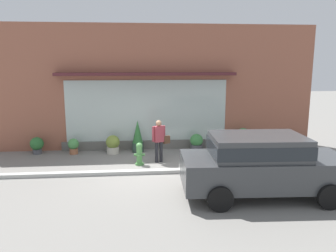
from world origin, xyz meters
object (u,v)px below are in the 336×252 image
parked_car_dark_gray (261,162)px  potted_plant_window_left (196,142)px  potted_plant_by_entrance (243,138)px  fire_hydrant (139,154)px  potted_plant_near_hydrant (37,145)px  potted_plant_window_right (113,144)px  potted_plant_window_center (73,146)px  pedestrian_with_handbag (159,138)px  potted_plant_corner_tall (138,137)px

parked_car_dark_gray → potted_plant_window_left: bearing=102.8°
potted_plant_by_entrance → fire_hydrant: bearing=-157.7°
parked_car_dark_gray → potted_plant_window_left: (-0.88, 4.83, -0.60)m
potted_plant_window_left → potted_plant_near_hydrant: 6.37m
parked_car_dark_gray → potted_plant_by_entrance: (1.07, 4.84, -0.46)m
fire_hydrant → potted_plant_window_right: (-1.04, 1.59, -0.03)m
fire_hydrant → potted_plant_near_hydrant: (-4.02, 1.82, -0.04)m
parked_car_dark_gray → potted_plant_window_right: (-4.27, 4.67, -0.57)m
fire_hydrant → potted_plant_window_center: bearing=147.1°
pedestrian_with_handbag → potted_plant_window_right: pedestrian_with_handbag is taller
parked_car_dark_gray → potted_plant_window_center: (-5.81, 4.75, -0.61)m
fire_hydrant → potted_plant_window_left: 2.93m
parked_car_dark_gray → potted_plant_window_center: size_ratio=7.17×
potted_plant_window_left → potted_plant_by_entrance: bearing=0.3°
parked_car_dark_gray → potted_plant_near_hydrant: 8.77m
pedestrian_with_handbag → parked_car_dark_gray: 4.17m
potted_plant_window_right → potted_plant_near_hydrant: bearing=175.6°
potted_plant_corner_tall → potted_plant_window_right: 1.03m
fire_hydrant → potted_plant_window_left: size_ratio=1.15×
potted_plant_by_entrance → potted_plant_window_center: (-6.88, -0.09, -0.15)m
potted_plant_by_entrance → pedestrian_with_handbag: bearing=-157.1°
pedestrian_with_handbag → potted_plant_window_left: pedestrian_with_handbag is taller
pedestrian_with_handbag → potted_plant_corner_tall: pedestrian_with_handbag is taller
potted_plant_by_entrance → potted_plant_window_left: (-1.95, -0.01, -0.14)m
pedestrian_with_handbag → potted_plant_near_hydrant: size_ratio=2.31×
parked_car_dark_gray → potted_plant_near_hydrant: bearing=148.4°
fire_hydrant → potted_plant_corner_tall: 1.77m
potted_plant_window_center → potted_plant_window_right: 1.55m
potted_plant_near_hydrant → potted_plant_window_right: 2.99m
parked_car_dark_gray → potted_plant_corner_tall: size_ratio=3.45×
fire_hydrant → potted_plant_window_right: size_ratio=1.08×
fire_hydrant → potted_plant_window_center: size_ratio=1.29×
potted_plant_window_right → potted_plant_corner_tall: bearing=9.4°
potted_plant_corner_tall → potted_plant_by_entrance: bearing=0.1°
pedestrian_with_handbag → potted_plant_window_right: size_ratio=2.09×
potted_plant_corner_tall → potted_plant_window_center: size_ratio=2.08×
potted_plant_by_entrance → potted_plant_window_left: 1.96m
potted_plant_near_hydrant → potted_plant_corner_tall: bearing=-1.0°
parked_car_dark_gray → fire_hydrant: bearing=138.8°
parked_car_dark_gray → pedestrian_with_handbag: bearing=129.4°
potted_plant_window_left → potted_plant_corner_tall: potted_plant_corner_tall is taller
fire_hydrant → potted_plant_window_center: (-2.58, 1.67, -0.06)m
fire_hydrant → pedestrian_with_handbag: (0.73, 0.26, 0.49)m
pedestrian_with_handbag → parked_car_dark_gray: bearing=-74.7°
potted_plant_near_hydrant → parked_car_dark_gray: bearing=-34.0°
fire_hydrant → potted_plant_window_right: fire_hydrant is taller
pedestrian_with_handbag → potted_plant_near_hydrant: 5.03m
potted_plant_window_left → potted_plant_window_right: size_ratio=0.94×
pedestrian_with_handbag → potted_plant_window_center: size_ratio=2.49×
potted_plant_corner_tall → potted_plant_window_center: bearing=-178.0°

